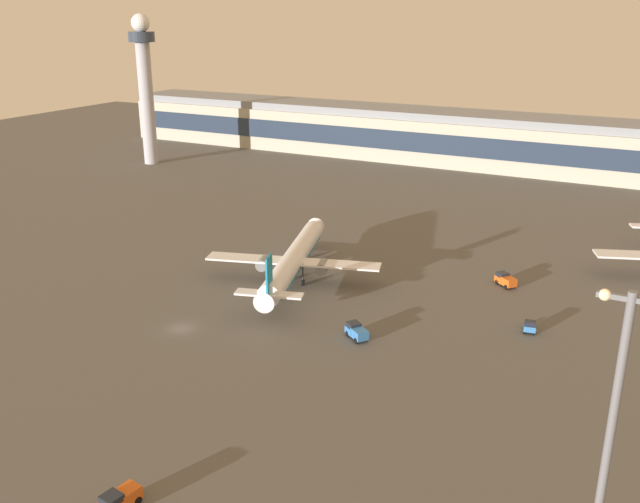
{
  "coord_description": "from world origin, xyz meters",
  "views": [
    {
      "loc": [
        65.21,
        -77.72,
        47.5
      ],
      "look_at": [
        7.73,
        32.33,
        4.0
      ],
      "focal_mm": 39.12,
      "sensor_mm": 36.0,
      "label": 1
    }
  ],
  "objects_px": {
    "control_tower": "(145,80)",
    "maintenance_van": "(356,331)",
    "cargo_loader": "(505,280)",
    "airplane_taxiway_distant": "(293,260)",
    "pushback_tug": "(530,327)",
    "baggage_tractor": "(120,499)",
    "apron_light_east": "(609,442)"
  },
  "relations": [
    {
      "from": "control_tower",
      "to": "maintenance_van",
      "type": "bearing_deg",
      "value": -37.05
    },
    {
      "from": "control_tower",
      "to": "cargo_loader",
      "type": "relative_size",
      "value": 10.36
    },
    {
      "from": "airplane_taxiway_distant",
      "to": "pushback_tug",
      "type": "distance_m",
      "value": 43.36
    },
    {
      "from": "cargo_loader",
      "to": "baggage_tractor",
      "type": "bearing_deg",
      "value": -154.93
    },
    {
      "from": "maintenance_van",
      "to": "airplane_taxiway_distant",
      "type": "bearing_deg",
      "value": 87.25
    },
    {
      "from": "maintenance_van",
      "to": "apron_light_east",
      "type": "distance_m",
      "value": 54.95
    },
    {
      "from": "cargo_loader",
      "to": "maintenance_van",
      "type": "bearing_deg",
      "value": -165.76
    },
    {
      "from": "control_tower",
      "to": "apron_light_east",
      "type": "xyz_separation_m",
      "value": [
        149.81,
        -121.28,
        -10.11
      ]
    },
    {
      "from": "airplane_taxiway_distant",
      "to": "baggage_tractor",
      "type": "height_order",
      "value": "airplane_taxiway_distant"
    },
    {
      "from": "control_tower",
      "to": "apron_light_east",
      "type": "height_order",
      "value": "control_tower"
    },
    {
      "from": "control_tower",
      "to": "airplane_taxiway_distant",
      "type": "height_order",
      "value": "control_tower"
    },
    {
      "from": "cargo_loader",
      "to": "apron_light_east",
      "type": "relative_size",
      "value": 0.16
    },
    {
      "from": "airplane_taxiway_distant",
      "to": "apron_light_east",
      "type": "height_order",
      "value": "apron_light_east"
    },
    {
      "from": "baggage_tractor",
      "to": "airplane_taxiway_distant",
      "type": "bearing_deg",
      "value": -68.07
    },
    {
      "from": "pushback_tug",
      "to": "baggage_tractor",
      "type": "relative_size",
      "value": 0.77
    },
    {
      "from": "control_tower",
      "to": "pushback_tug",
      "type": "bearing_deg",
      "value": -27.56
    },
    {
      "from": "control_tower",
      "to": "baggage_tractor",
      "type": "distance_m",
      "value": 170.31
    },
    {
      "from": "pushback_tug",
      "to": "maintenance_van",
      "type": "height_order",
      "value": "maintenance_van"
    },
    {
      "from": "airplane_taxiway_distant",
      "to": "apron_light_east",
      "type": "xyz_separation_m",
      "value": [
        58.21,
        -53.14,
        12.16
      ]
    },
    {
      "from": "baggage_tractor",
      "to": "control_tower",
      "type": "bearing_deg",
      "value": -42.54
    },
    {
      "from": "maintenance_van",
      "to": "apron_light_east",
      "type": "bearing_deg",
      "value": -98.09
    },
    {
      "from": "cargo_loader",
      "to": "baggage_tractor",
      "type": "xyz_separation_m",
      "value": [
        -19.91,
        -77.4,
        0.0
      ]
    },
    {
      "from": "cargo_loader",
      "to": "apron_light_east",
      "type": "bearing_deg",
      "value": -121.96
    },
    {
      "from": "baggage_tractor",
      "to": "maintenance_van",
      "type": "bearing_deg",
      "value": -88.13
    },
    {
      "from": "control_tower",
      "to": "pushback_tug",
      "type": "distance_m",
      "value": 154.14
    },
    {
      "from": "control_tower",
      "to": "maintenance_van",
      "type": "xyz_separation_m",
      "value": [
        111.88,
        -84.46,
        -25.12
      ]
    },
    {
      "from": "airplane_taxiway_distant",
      "to": "baggage_tractor",
      "type": "distance_m",
      "value": 63.95
    },
    {
      "from": "cargo_loader",
      "to": "control_tower",
      "type": "bearing_deg",
      "value": 106.91
    },
    {
      "from": "control_tower",
      "to": "maintenance_van",
      "type": "height_order",
      "value": "control_tower"
    },
    {
      "from": "cargo_loader",
      "to": "pushback_tug",
      "type": "height_order",
      "value": "cargo_loader"
    },
    {
      "from": "airplane_taxiway_distant",
      "to": "maintenance_van",
      "type": "distance_m",
      "value": 26.18
    },
    {
      "from": "cargo_loader",
      "to": "maintenance_van",
      "type": "height_order",
      "value": "same"
    }
  ]
}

